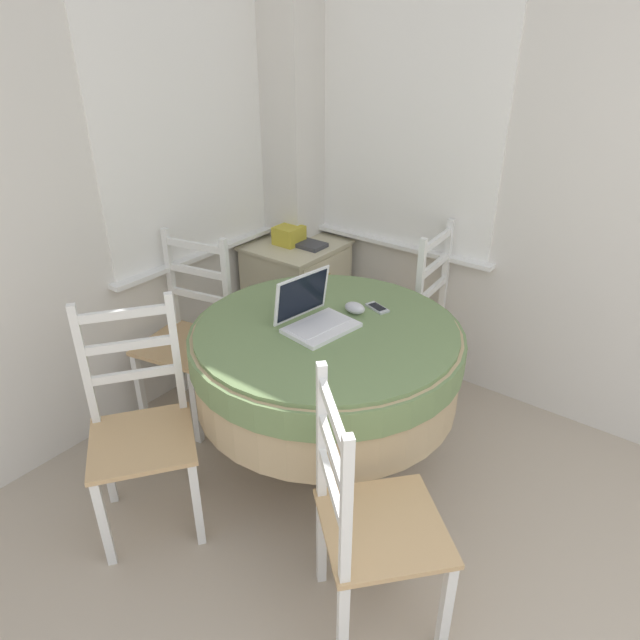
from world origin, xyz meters
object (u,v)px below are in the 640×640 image
round_dining_table (326,358)px  dining_chair_near_right_window (408,314)px  laptop (314,316)px  book_on_cabinet (307,244)px  dining_chair_camera_near (370,524)px  storage_box (289,235)px  dining_chair_near_back_window (189,337)px  computer_mouse (355,308)px  corner_cabinet (297,298)px  cell_phone (377,308)px  dining_chair_left_flank (141,429)px

round_dining_table → dining_chair_near_right_window: dining_chair_near_right_window is taller
laptop → book_on_cabinet: bearing=40.2°
dining_chair_near_right_window → dining_chair_camera_near: bearing=-155.1°
storage_box → book_on_cabinet: storage_box is taller
laptop → dining_chair_near_back_window: dining_chair_near_back_window is taller
computer_mouse → dining_chair_camera_near: (-0.76, -0.59, -0.32)m
dining_chair_near_back_window → corner_cabinet: 0.88m
dining_chair_near_right_window → dining_chair_camera_near: 1.55m
storage_box → book_on_cabinet: bearing=-72.8°
cell_phone → round_dining_table: bearing=164.0°
book_on_cabinet → corner_cabinet: bearing=98.2°
dining_chair_near_back_window → computer_mouse: bearing=-72.0°
book_on_cabinet → cell_phone: bearing=-121.8°
dining_chair_near_back_window → storage_box: (0.85, 0.01, 0.32)m
corner_cabinet → storage_box: bearing=124.2°
laptop → dining_chair_near_back_window: (-0.07, 0.79, -0.34)m
dining_chair_camera_near → dining_chair_left_flank: (-0.15, 1.01, 0.00)m
dining_chair_near_right_window → dining_chair_left_flank: same height
computer_mouse → storage_box: (0.57, 0.87, 0.00)m
laptop → dining_chair_near_right_window: size_ratio=0.33×
dining_chair_near_back_window → dining_chair_left_flank: 0.76m
computer_mouse → cell_phone: size_ratio=0.77×
laptop → book_on_cabinet: size_ratio=1.49×
round_dining_table → dining_chair_near_right_window: (0.83, 0.04, -0.14)m
dining_chair_near_back_window → corner_cabinet: bearing=-1.4°
dining_chair_left_flank → storage_box: size_ratio=6.41×
dining_chair_camera_near → book_on_cabinet: bearing=44.6°
computer_mouse → cell_phone: computer_mouse is taller
computer_mouse → book_on_cabinet: computer_mouse is taller
dining_chair_near_back_window → dining_chair_camera_near: same height
round_dining_table → cell_phone: 0.34m
dining_chair_near_right_window → book_on_cabinet: 0.75m
dining_chair_near_right_window → dining_chair_left_flank: size_ratio=1.00×
laptop → round_dining_table: bearing=-59.0°
computer_mouse → dining_chair_near_back_window: bearing=108.0°
dining_chair_near_back_window → dining_chair_camera_near: 1.52m
cell_phone → dining_chair_near_right_window: (0.55, 0.13, -0.30)m
computer_mouse → book_on_cabinet: size_ratio=0.45×
cell_phone → dining_chair_near_back_window: size_ratio=0.13×
laptop → computer_mouse: (0.21, -0.07, -0.02)m
laptop → dining_chair_near_back_window: size_ratio=0.33×
cell_phone → dining_chair_near_back_window: bearing=112.4°
computer_mouse → book_on_cabinet: (0.61, 0.76, -0.04)m
dining_chair_near_back_window → storage_box: dining_chair_near_back_window is taller
computer_mouse → laptop: bearing=162.1°
computer_mouse → dining_chair_near_back_window: 0.95m
cell_phone → dining_chair_left_flank: 1.16m
computer_mouse → dining_chair_left_flank: bearing=154.9°
cell_phone → dining_chair_left_flank: size_ratio=0.13×
dining_chair_near_back_window → dining_chair_camera_near: (-0.48, -1.44, 0.00)m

